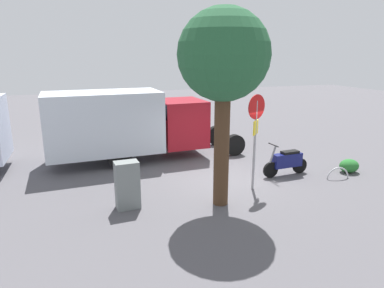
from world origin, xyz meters
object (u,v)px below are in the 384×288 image
Objects in this scene: street_tree at (224,59)px; utility_cabinet at (127,185)px; box_truck_near at (129,122)px; stop_sign at (256,127)px; bike_rack_hoop at (337,179)px; motorcycle at (287,161)px.

street_tree is 3.98× the size of utility_cabinet.
street_tree is at bearing -72.59° from box_truck_near.
utility_cabinet is at bearing -101.77° from box_truck_near.
bike_rack_hoop is (-3.24, 0.15, -2.02)m from stop_sign.
stop_sign reaches higher than motorcycle.
box_truck_near is at bearing -39.30° from motorcycle.
bike_rack_hoop is at bearing -37.22° from box_truck_near.
bike_rack_hoop is at bearing 177.43° from stop_sign.
motorcycle reaches higher than bike_rack_hoop.
utility_cabinet is 1.60× the size of bike_rack_hoop.
stop_sign is (1.74, 0.75, 1.50)m from motorcycle.
stop_sign is at bearing 20.24° from motorcycle.
street_tree is 4.31m from utility_cabinet.
bike_rack_hoop is (-4.67, -0.55, -4.09)m from street_tree.
motorcycle is 2.13× the size of bike_rack_hoop.
utility_cabinet is (4.01, 0.12, -1.34)m from stop_sign.
box_truck_near is 4.40× the size of motorcycle.
box_truck_near reaches higher than utility_cabinet.
bike_rack_hoop is (-7.25, 0.02, -0.68)m from utility_cabinet.
stop_sign is at bearing -55.79° from box_truck_near.
motorcycle is at bearing -156.62° from stop_sign.
box_truck_near is 9.38× the size of bike_rack_hoop.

